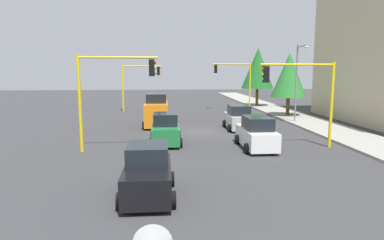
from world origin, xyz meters
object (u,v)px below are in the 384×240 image
at_px(delivery_van_orange, 156,111).
at_px(car_green, 166,130).
at_px(car_white, 257,134).
at_px(car_silver, 238,118).
at_px(tree_roadside_far, 258,68).
at_px(tree_roadside_mid, 289,75).
at_px(traffic_signal_far_left, 235,77).
at_px(traffic_signal_near_left, 302,87).
at_px(traffic_signal_near_right, 111,84).
at_px(car_black, 148,173).
at_px(traffic_signal_far_right, 139,78).
at_px(street_lamp_curbside, 298,75).

height_order(delivery_van_orange, car_green, delivery_van_orange).
bearing_deg(car_white, car_silver, 176.95).
xyz_separation_m(tree_roadside_far, tree_roadside_mid, (10.00, 0.50, -0.75)).
bearing_deg(traffic_signal_far_left, car_white, -7.97).
distance_m(tree_roadside_mid, delivery_van_orange, 14.55).
distance_m(traffic_signal_near_left, car_white, 3.92).
xyz_separation_m(traffic_signal_far_left, delivery_van_orange, (10.92, -9.06, -2.71)).
height_order(traffic_signal_near_right, car_silver, traffic_signal_near_right).
relative_size(car_white, car_black, 1.15).
bearing_deg(delivery_van_orange, car_white, 34.65).
bearing_deg(car_black, traffic_signal_far_right, -175.08).
height_order(traffic_signal_far_left, car_silver, traffic_signal_far_left).
xyz_separation_m(street_lamp_curbside, car_white, (9.59, -6.31, -3.45)).
distance_m(traffic_signal_near_right, traffic_signal_near_left, 11.31).
xyz_separation_m(traffic_signal_near_right, tree_roadside_far, (-24.00, 15.18, 1.05)).
height_order(traffic_signal_near_right, delivery_van_orange, traffic_signal_near_right).
relative_size(traffic_signal_near_left, car_black, 1.42).
xyz_separation_m(car_green, car_silver, (-4.97, 5.86, 0.00)).
relative_size(traffic_signal_far_left, traffic_signal_far_right, 1.05).
xyz_separation_m(traffic_signal_far_left, tree_roadside_far, (-4.00, 3.81, 1.01)).
relative_size(traffic_signal_far_right, car_white, 1.29).
relative_size(tree_roadside_mid, car_silver, 1.71).
xyz_separation_m(traffic_signal_far_right, tree_roadside_mid, (6.00, 15.65, 0.43)).
bearing_deg(car_silver, traffic_signal_near_left, 19.22).
relative_size(car_white, car_silver, 1.10).
distance_m(street_lamp_curbside, tree_roadside_mid, 4.46).
height_order(traffic_signal_far_left, street_lamp_curbside, street_lamp_curbside).
xyz_separation_m(traffic_signal_far_right, tree_roadside_far, (-4.00, 15.15, 1.18)).
distance_m(tree_roadside_far, car_black, 34.20).
height_order(traffic_signal_far_left, car_black, traffic_signal_far_left).
bearing_deg(car_green, traffic_signal_far_right, -170.49).
relative_size(traffic_signal_far_right, car_black, 1.48).
xyz_separation_m(traffic_signal_near_left, tree_roadside_far, (-24.00, 3.88, 1.30)).
xyz_separation_m(car_white, car_black, (7.47, -6.18, -0.00)).
bearing_deg(street_lamp_curbside, car_silver, -64.64).
height_order(traffic_signal_far_right, tree_roadside_far, tree_roadside_far).
distance_m(traffic_signal_far_right, tree_roadside_mid, 16.77).
xyz_separation_m(delivery_van_orange, car_black, (16.53, 0.08, -0.39)).
relative_size(tree_roadside_far, delivery_van_orange, 1.59).
xyz_separation_m(traffic_signal_near_right, traffic_signal_near_left, (0.00, 11.31, -0.25)).
height_order(car_white, car_black, same).
xyz_separation_m(tree_roadside_mid, car_green, (12.17, -12.61, -3.36)).
relative_size(tree_roadside_mid, delivery_van_orange, 1.36).
bearing_deg(tree_roadside_far, traffic_signal_far_right, -75.21).
xyz_separation_m(traffic_signal_far_left, traffic_signal_near_left, (20.00, -0.07, -0.29)).
bearing_deg(street_lamp_curbside, car_black, -36.19).
bearing_deg(traffic_signal_near_left, car_green, -102.51).
height_order(traffic_signal_near_left, traffic_signal_far_right, traffic_signal_far_right).
distance_m(tree_roadside_mid, car_silver, 10.43).
distance_m(car_silver, car_black, 15.68).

